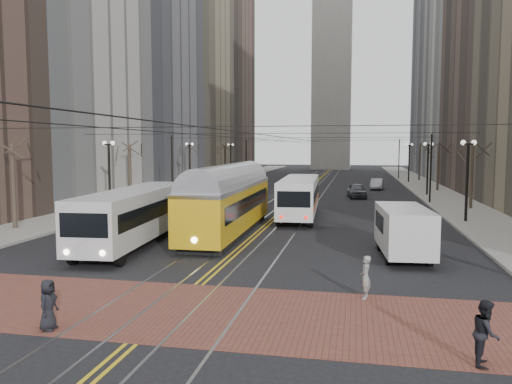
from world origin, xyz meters
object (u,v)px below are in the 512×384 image
at_px(clock_tower, 333,16).
at_px(rear_bus, 299,198).
at_px(sedan_grey, 357,191).
at_px(streetcar, 229,207).
at_px(transit_bus, 136,217).
at_px(pedestrian_b, 365,277).
at_px(cargo_van, 403,233).
at_px(pedestrian_a, 48,305).
at_px(sedan_silver, 377,184).
at_px(pedestrian_c, 486,333).

bearing_deg(clock_tower, rear_bus, -88.77).
xyz_separation_m(rear_bus, sedan_grey, (4.31, 16.12, -0.75)).
bearing_deg(sedan_grey, streetcar, -114.68).
xyz_separation_m(transit_bus, streetcar, (4.14, 4.49, 0.14)).
distance_m(sedan_grey, pedestrian_b, 35.96).
bearing_deg(cargo_van, pedestrian_b, -109.54).
distance_m(rear_bus, pedestrian_b, 20.37).
bearing_deg(rear_bus, clock_tower, 88.57).
bearing_deg(clock_tower, pedestrian_a, -91.51).
bearing_deg(rear_bus, sedan_grey, 72.39).
bearing_deg(pedestrian_b, sedan_silver, -177.00).
distance_m(sedan_silver, pedestrian_b, 46.89).
xyz_separation_m(pedestrian_b, pedestrian_c, (2.83, -5.00, 0.05)).
relative_size(streetcar, sedan_silver, 3.43).
height_order(clock_tower, cargo_van, clock_tower).
height_order(streetcar, rear_bus, streetcar).
bearing_deg(rear_bus, cargo_van, -65.63).
bearing_deg(sedan_grey, pedestrian_a, -108.79).
bearing_deg(cargo_van, streetcar, 149.27).
height_order(clock_tower, sedan_silver, clock_tower).
xyz_separation_m(rear_bus, cargo_van, (6.51, -12.77, -0.27)).
xyz_separation_m(transit_bus, sedan_silver, (14.49, 39.27, -0.85)).
height_order(sedan_silver, pedestrian_b, pedestrian_b).
bearing_deg(cargo_van, rear_bus, 112.70).
bearing_deg(pedestrian_a, rear_bus, -14.40).
relative_size(pedestrian_a, pedestrian_c, 0.93).
xyz_separation_m(sedan_grey, pedestrian_a, (-8.96, -40.95, 0.01)).
distance_m(clock_tower, pedestrian_a, 114.10).
height_order(clock_tower, sedan_grey, clock_tower).
height_order(transit_bus, rear_bus, transit_bus).
bearing_deg(clock_tower, sedan_grey, -84.83).
distance_m(sedan_silver, pedestrian_c, 51.84).
bearing_deg(pedestrian_b, transit_bus, -115.95).
height_order(cargo_van, pedestrian_a, cargo_van).
relative_size(transit_bus, sedan_silver, 2.97).
bearing_deg(clock_tower, pedestrian_c, -85.14).
distance_m(rear_bus, pedestrian_a, 25.27).
bearing_deg(cargo_van, sedan_grey, 90.04).
distance_m(cargo_van, pedestrian_c, 12.10).
bearing_deg(transit_bus, sedan_silver, 65.55).
distance_m(streetcar, cargo_van, 11.26).
bearing_deg(clock_tower, cargo_van, -85.07).
relative_size(clock_tower, pedestrian_c, 40.10).
relative_size(streetcar, rear_bus, 1.22).
height_order(streetcar, pedestrian_c, streetcar).
bearing_deg(streetcar, clock_tower, 88.05).
relative_size(cargo_van, pedestrian_c, 3.40).
relative_size(rear_bus, pedestrian_a, 7.61).
relative_size(clock_tower, pedestrian_b, 42.73).
distance_m(sedan_grey, sedan_silver, 11.17).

